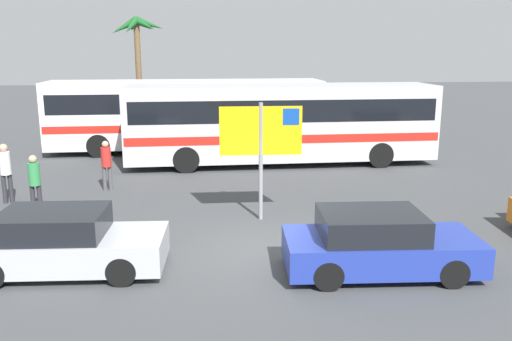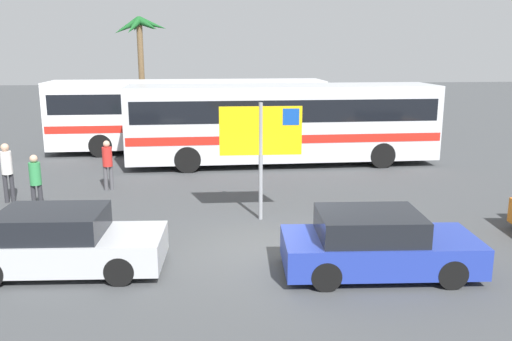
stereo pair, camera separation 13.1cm
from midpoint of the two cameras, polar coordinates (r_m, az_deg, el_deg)
ground at (r=12.44m, az=1.03°, el=-8.71°), size 120.00×120.00×0.00m
bus_front_coach at (r=21.45m, az=2.49°, el=5.40°), size 12.20×2.58×3.17m
bus_rear_coach at (r=24.51m, az=-7.57°, el=6.25°), size 12.20×2.58×3.17m
ferry_sign at (r=14.20m, az=0.45°, el=3.76°), size 2.20×0.13×3.20m
car_blue at (r=11.41m, az=12.58°, el=-7.67°), size 4.09×2.00×1.32m
car_silver at (r=11.92m, az=-20.18°, el=-7.27°), size 4.17×1.97×1.32m
pedestrian_crossing_lot at (r=17.71m, az=-25.38°, el=0.24°), size 0.32×0.32×1.82m
pedestrian_by_bus at (r=18.16m, az=-15.89°, el=0.94°), size 0.32×0.32×1.65m
pedestrian_near_sign at (r=16.30m, az=-22.78°, el=-0.86°), size 0.32×0.32×1.68m
palm_tree_seaside at (r=30.29m, az=-12.73°, el=13.65°), size 2.95×2.92×6.26m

